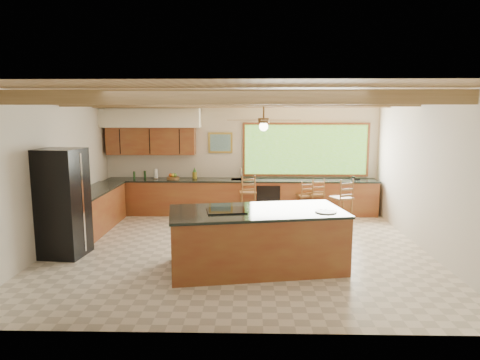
{
  "coord_description": "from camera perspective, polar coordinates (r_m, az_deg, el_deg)",
  "views": [
    {
      "loc": [
        0.23,
        -8.05,
        2.63
      ],
      "look_at": [
        0.02,
        0.8,
        1.24
      ],
      "focal_mm": 32.0,
      "sensor_mm": 36.0,
      "label": 1
    }
  ],
  "objects": [
    {
      "name": "island",
      "position": [
        7.33,
        2.22,
        -7.88
      ],
      "size": [
        3.1,
        1.85,
        1.03
      ],
      "rotation": [
        0.0,
        0.0,
        0.17
      ],
      "color": "brown",
      "rests_on": "ground"
    },
    {
      "name": "ground",
      "position": [
        8.48,
        -0.29,
        -9.13
      ],
      "size": [
        7.2,
        7.2,
        0.0
      ],
      "primitive_type": "plane",
      "color": "beige",
      "rests_on": "ground"
    },
    {
      "name": "bar_stool_d",
      "position": [
        10.77,
        10.11,
        -1.98
      ],
      "size": [
        0.45,
        0.45,
        1.04
      ],
      "rotation": [
        0.0,
        0.0,
        0.25
      ],
      "color": "brown",
      "rests_on": "ground"
    },
    {
      "name": "refrigerator",
      "position": [
        8.51,
        -22.65,
        -2.83
      ],
      "size": [
        0.85,
        0.83,
        1.99
      ],
      "rotation": [
        0.0,
        0.0,
        -0.1
      ],
      "color": "black",
      "rests_on": "ground"
    },
    {
      "name": "bar_stool_a",
      "position": [
        10.63,
        1.04,
        -1.73
      ],
      "size": [
        0.44,
        0.44,
        1.12
      ],
      "rotation": [
        0.0,
        0.0,
        0.11
      ],
      "color": "brown",
      "rests_on": "ground"
    },
    {
      "name": "room_shell",
      "position": [
        8.73,
        -1.3,
        6.21
      ],
      "size": [
        7.27,
        6.54,
        3.02
      ],
      "color": "beige",
      "rests_on": "ground"
    },
    {
      "name": "bar_stool_b",
      "position": [
        10.74,
        8.63,
        -2.18
      ],
      "size": [
        0.43,
        0.43,
        0.97
      ],
      "rotation": [
        0.0,
        0.0,
        0.25
      ],
      "color": "brown",
      "rests_on": "ground"
    },
    {
      "name": "bar_stool_c",
      "position": [
        10.01,
        13.45,
        -2.48
      ],
      "size": [
        0.55,
        0.55,
        1.17
      ],
      "rotation": [
        0.0,
        0.0,
        0.41
      ],
      "color": "brown",
      "rests_on": "ground"
    },
    {
      "name": "counter_run",
      "position": [
        10.84,
        -4.25,
        -2.6
      ],
      "size": [
        7.12,
        3.1,
        1.22
      ],
      "color": "brown",
      "rests_on": "ground"
    }
  ]
}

